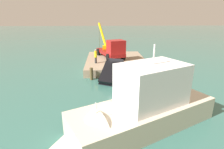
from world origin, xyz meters
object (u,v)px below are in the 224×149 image
dock_worker (96,56)px  moored_yacht (129,120)px  crane_truck (112,49)px  salvaged_car (110,76)px

dock_worker → moored_yacht: moored_yacht is taller
dock_worker → moored_yacht: size_ratio=0.15×
crane_truck → moored_yacht: bearing=0.9°
crane_truck → salvaged_car: (7.13, -0.58, -1.60)m
crane_truck → moored_yacht: (15.70, 0.25, -1.47)m
crane_truck → moored_yacht: crane_truck is taller
dock_worker → salvaged_car: size_ratio=0.40×
dock_worker → moored_yacht: bearing=10.7°
moored_yacht → dock_worker: bearing=-169.3°
dock_worker → salvaged_car: 4.91m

